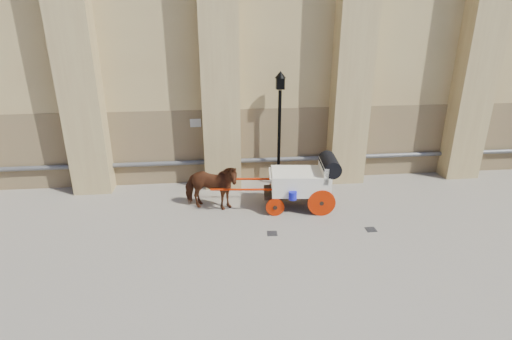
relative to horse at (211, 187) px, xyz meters
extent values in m
plane|color=gray|center=(1.48, -1.46, -0.85)|extent=(90.00, 90.00, 0.00)
cube|color=brown|center=(3.48, 2.69, 0.65)|extent=(44.00, 0.35, 3.00)
cylinder|color=#59595B|center=(3.48, 2.42, 0.05)|extent=(42.00, 0.18, 0.18)
cube|color=beige|center=(-0.52, 2.51, 1.65)|extent=(0.42, 0.04, 0.32)
imported|color=#5A2B16|center=(0.00, 0.00, 0.00)|extent=(2.18, 1.42, 1.69)
cube|color=black|center=(3.01, -0.17, -0.27)|extent=(2.40, 1.28, 0.13)
cube|color=white|center=(3.11, -0.19, 0.15)|extent=(2.12, 1.51, 0.73)
cube|color=white|center=(3.89, -0.27, 0.57)|extent=(0.29, 1.32, 0.58)
cube|color=white|center=(2.23, -0.09, 0.41)|extent=(0.49, 1.19, 0.10)
cylinder|color=black|center=(4.10, -0.29, 0.78)|extent=(0.72, 1.37, 0.59)
cylinder|color=#BE2001|center=(3.72, -0.90, -0.38)|extent=(0.95, 0.16, 0.94)
cylinder|color=#BE2001|center=(3.86, 0.39, -0.38)|extent=(0.95, 0.16, 0.94)
cylinder|color=#BE2001|center=(2.16, -0.74, -0.53)|extent=(0.63, 0.13, 0.63)
cylinder|color=#BE2001|center=(2.29, 0.55, -0.53)|extent=(0.63, 0.13, 0.63)
cylinder|color=#BE2001|center=(1.24, -0.46, 0.04)|extent=(2.51, 0.34, 0.07)
cylinder|color=#BE2001|center=(1.34, 0.48, 0.04)|extent=(2.51, 0.34, 0.07)
cylinder|color=#161ACC|center=(2.72, -0.88, -0.06)|extent=(0.27, 0.27, 0.27)
cylinder|color=black|center=(2.70, 1.96, 1.05)|extent=(0.13, 0.13, 3.80)
cone|color=black|center=(2.70, 1.96, -0.66)|extent=(0.38, 0.38, 0.38)
cube|color=black|center=(2.70, 1.96, 3.22)|extent=(0.30, 0.30, 0.44)
cone|color=black|center=(2.70, 1.96, 3.54)|extent=(0.42, 0.42, 0.25)
cube|color=black|center=(1.89, -1.94, -0.84)|extent=(0.34, 0.34, 0.01)
cube|color=black|center=(5.06, -2.03, -0.84)|extent=(0.32, 0.32, 0.01)
camera|label=1|loc=(0.22, -12.79, 5.52)|focal=28.00mm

